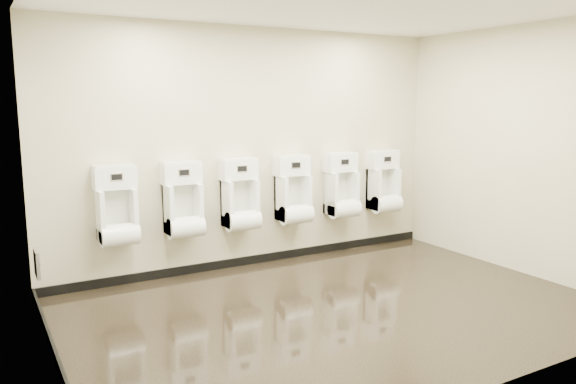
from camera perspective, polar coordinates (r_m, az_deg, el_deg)
name	(u,v)px	position (r m, az deg, el deg)	size (l,w,h in m)	color
ground	(337,309)	(5.48, 5.04, -11.72)	(5.00, 3.50, 0.00)	black
ceiling	(342,3)	(5.18, 5.51, 18.55)	(5.00, 3.50, 0.00)	silver
back_wall	(255,148)	(6.65, -3.41, 4.44)	(5.00, 0.02, 2.80)	beige
front_wall	(495,189)	(3.86, 20.29, 0.29)	(5.00, 0.02, 2.80)	beige
left_wall	(44,183)	(4.25, -23.58, 0.89)	(0.02, 3.50, 2.80)	beige
right_wall	(522,151)	(6.88, 22.64, 3.91)	(0.02, 3.50, 2.80)	beige
tile_overlay_left	(44,182)	(4.25, -23.51, 0.89)	(0.01, 3.50, 2.80)	silver
skirting_back	(256,259)	(6.89, -3.26, -6.82)	(5.00, 0.02, 0.10)	black
skirting_left	(58,364)	(4.63, -22.29, -15.85)	(0.02, 3.50, 0.10)	black
access_panel	(37,264)	(5.61, -24.15, -6.66)	(0.04, 0.25, 0.25)	#9E9EA3
urinal_0	(117,212)	(6.04, -16.97, -1.92)	(0.43, 0.33, 0.81)	white
urinal_1	(183,205)	(6.23, -10.59, -1.34)	(0.43, 0.33, 0.81)	white
urinal_2	(240,200)	(6.48, -4.86, -0.80)	(0.43, 0.33, 0.81)	white
urinal_3	(293,195)	(6.81, 0.56, -0.28)	(0.43, 0.33, 0.81)	white
urinal_4	(342,190)	(7.19, 5.49, 0.20)	(0.43, 0.33, 0.81)	white
urinal_5	(384,186)	(7.60, 9.72, 0.60)	(0.43, 0.33, 0.81)	white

